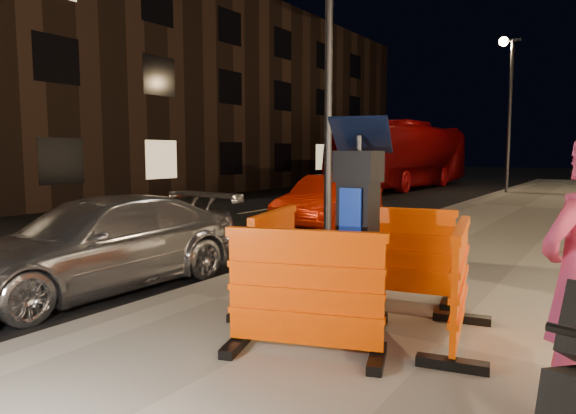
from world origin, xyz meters
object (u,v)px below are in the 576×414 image
Objects in this scene: barrier_kerbside at (274,259)px; car_silver at (100,289)px; parking_kiosk at (358,228)px; barrier_bldgside at (459,284)px; car_red at (330,230)px; bus_doubledecker at (404,188)px; barrier_back at (395,254)px; barrier_front at (305,293)px.

barrier_kerbside reaches higher than car_silver.
parking_kiosk reaches higher than barrier_bldgside.
bus_doubledecker reaches higher than car_red.
barrier_back is at bearing 33.79° from barrier_bldgside.
barrier_kerbside is 1.90m from barrier_bldgside.
barrier_back is at bearing 71.79° from barrier_front.
bus_doubledecker reaches higher than barrier_back.
barrier_bldgside is (0.95, 0.95, 0.00)m from barrier_front.
barrier_kerbside is 20.92m from bus_doubledecker.
parking_kiosk is 6.98m from car_red.
parking_kiosk is 21.23m from bus_doubledecker.
barrier_back is 0.35× the size of car_red.
parking_kiosk is at bearing 78.79° from barrier_bldgside.
parking_kiosk is 0.49× the size of car_red.
car_silver is (-3.56, 0.73, -0.66)m from barrier_front.
barrier_front reaches higher than car_red.
barrier_front and barrier_kerbside have the same top height.
barrier_bldgside reaches higher than car_red.
bus_doubledecker reaches higher than barrier_kerbside.
parking_kiosk is 1.40× the size of barrier_back.
barrier_kerbside is (-0.95, 0.00, -0.40)m from parking_kiosk.
car_silver is (-3.56, -1.17, -0.66)m from barrier_back.
barrier_front is 0.11× the size of bus_doubledecker.
car_silver is (-2.61, -0.22, -0.66)m from barrier_kerbside.
barrier_kerbside is at bearing -72.41° from car_red.
barrier_kerbside and barrier_bldgside have the same top height.
barrier_front is at bearing -70.32° from bus_doubledecker.
barrier_back is at bearing -68.61° from bus_doubledecker.
parking_kiosk is 0.16× the size of bus_doubledecker.
car_silver is at bearing 150.26° from barrier_front.
barrier_front is 0.32× the size of car_silver.
car_silver is 6.16m from car_red.
bus_doubledecker is at bearing 96.18° from parking_kiosk.
barrier_bldgside is at bearing 6.62° from car_silver.
barrier_back is (0.00, 1.90, 0.00)m from barrier_front.
parking_kiosk is 3.72m from car_silver.
barrier_front is 3.69m from car_silver.
car_silver is at bearing 170.39° from parking_kiosk.
barrier_back reaches higher than car_silver.
barrier_back is 1.34m from barrier_kerbside.
barrier_kerbside is (-0.95, -0.95, 0.00)m from barrier_back.
car_silver is at bearing -171.96° from barrier_back.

